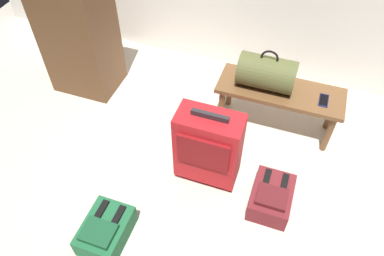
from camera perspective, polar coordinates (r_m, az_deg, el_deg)
ground_plane at (r=2.81m, az=4.75°, el=-10.53°), size 6.60×6.60×0.00m
bench at (r=3.07m, az=13.29°, el=4.91°), size 1.00×0.36×0.42m
duffel_bag_olive at (r=2.95m, az=11.40°, el=8.32°), size 0.44×0.26×0.34m
cell_phone at (r=3.02m, az=19.55°, el=4.03°), size 0.07×0.14×0.01m
suitcase_upright_red at (r=2.64m, az=2.51°, el=-2.86°), size 0.46×0.26×0.68m
backpack_maroon at (r=2.75m, az=12.08°, el=-10.32°), size 0.28×0.38×0.21m
backpack_green at (r=2.63m, az=-13.12°, el=-15.08°), size 0.28×0.38×0.21m
side_cabinet at (r=3.45m, az=-16.97°, el=13.63°), size 0.56×0.44×1.10m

